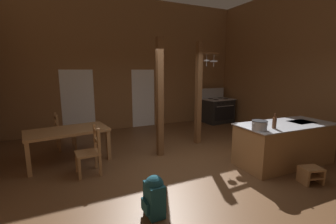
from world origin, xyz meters
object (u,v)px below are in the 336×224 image
at_px(mixing_bowl_on_counter, 262,122).
at_px(bottle_tall_on_counter, 274,122).
at_px(dining_table, 67,133).
at_px(kitchen_island, 284,144).
at_px(step_stool, 311,174).
at_px(backpack, 154,195).
at_px(ladderback_chair_by_post, 63,132).
at_px(ladderback_chair_near_window, 90,152).
at_px(stockpot_on_counter, 259,125).
at_px(stove_range, 218,110).

height_order(mixing_bowl_on_counter, bottle_tall_on_counter, bottle_tall_on_counter).
bearing_deg(mixing_bowl_on_counter, dining_table, 153.12).
distance_m(mixing_bowl_on_counter, bottle_tall_on_counter, 0.42).
xyz_separation_m(kitchen_island, step_stool, (-0.33, -0.85, -0.27)).
bearing_deg(kitchen_island, backpack, -171.20).
bearing_deg(ladderback_chair_by_post, ladderback_chair_near_window, -75.91).
bearing_deg(ladderback_chair_by_post, stockpot_on_counter, -43.61).
xyz_separation_m(ladderback_chair_near_window, stockpot_on_counter, (2.95, -1.43, 0.54)).
bearing_deg(bottle_tall_on_counter, dining_table, 147.88).
height_order(ladderback_chair_by_post, backpack, ladderback_chair_by_post).
bearing_deg(step_stool, stove_range, 72.17).
height_order(kitchen_island, mixing_bowl_on_counter, mixing_bowl_on_counter).
relative_size(stove_range, mixing_bowl_on_counter, 6.75).
relative_size(dining_table, backpack, 3.03).
relative_size(step_stool, backpack, 0.70).
relative_size(backpack, stockpot_on_counter, 1.65).
relative_size(step_stool, bottle_tall_on_counter, 1.40).
xyz_separation_m(step_stool, backpack, (-2.93, 0.34, 0.14)).
height_order(dining_table, stockpot_on_counter, stockpot_on_counter).
relative_size(dining_table, ladderback_chair_near_window, 1.90).
bearing_deg(dining_table, stockpot_on_counter, -34.61).
bearing_deg(stove_range, mixing_bowl_on_counter, -114.42).
distance_m(stove_range, ladderback_chair_near_window, 5.75).
bearing_deg(mixing_bowl_on_counter, backpack, -165.39).
xyz_separation_m(step_stool, ladderback_chair_near_window, (-3.57, 2.13, 0.27)).
bearing_deg(bottle_tall_on_counter, ladderback_chair_by_post, 139.11).
bearing_deg(dining_table, ladderback_chair_near_window, -66.55).
relative_size(kitchen_island, dining_table, 1.22).
height_order(step_stool, ladderback_chair_near_window, ladderback_chair_near_window).
distance_m(step_stool, stockpot_on_counter, 1.24).
xyz_separation_m(ladderback_chair_near_window, backpack, (0.63, -1.79, -0.14)).
relative_size(stove_range, stockpot_on_counter, 3.65).
height_order(stove_range, backpack, stove_range).
distance_m(ladderback_chair_by_post, stockpot_on_counter, 4.74).
height_order(dining_table, ladderback_chair_near_window, ladderback_chair_near_window).
xyz_separation_m(stove_range, backpack, (-4.47, -4.43, -0.17)).
distance_m(ladderback_chair_near_window, bottle_tall_on_counter, 3.67).
height_order(dining_table, mixing_bowl_on_counter, mixing_bowl_on_counter).
xyz_separation_m(step_stool, mixing_bowl_on_counter, (-0.15, 1.07, 0.76)).
bearing_deg(mixing_bowl_on_counter, stove_range, 65.58).
bearing_deg(bottle_tall_on_counter, kitchen_island, 17.25).
bearing_deg(stove_range, backpack, -135.24).
distance_m(ladderback_chair_near_window, ladderback_chair_by_post, 1.87).
xyz_separation_m(step_stool, stockpot_on_counter, (-0.61, 0.69, 0.82)).
bearing_deg(mixing_bowl_on_counter, ladderback_chair_by_post, 143.45).
relative_size(stockpot_on_counter, bottle_tall_on_counter, 1.22).
distance_m(kitchen_island, stove_range, 4.11).
height_order(kitchen_island, ladderback_chair_near_window, ladderback_chair_near_window).
xyz_separation_m(step_stool, dining_table, (-3.94, 2.99, 0.47)).
bearing_deg(backpack, mixing_bowl_on_counter, 14.61).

